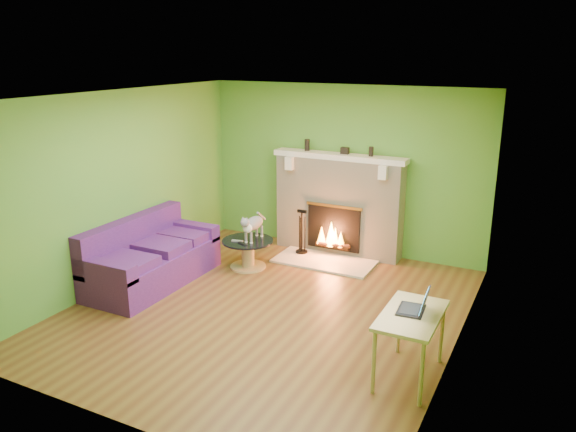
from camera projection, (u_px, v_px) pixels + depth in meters
name	position (u px, v px, depth m)	size (l,w,h in m)	color
floor	(267.00, 309.00, 6.96)	(5.00, 5.00, 0.00)	brown
ceiling	(265.00, 96.00, 6.22)	(5.00, 5.00, 0.00)	white
wall_back	(344.00, 169.00, 8.73)	(5.00, 5.00, 0.00)	#589731
wall_front	(114.00, 286.00, 4.45)	(5.00, 5.00, 0.00)	#589731
wall_left	(120.00, 188.00, 7.56)	(5.00, 5.00, 0.00)	#589731
wall_right	(463.00, 236.00, 5.62)	(5.00, 5.00, 0.00)	#589731
window_frame	(445.00, 239.00, 4.78)	(1.20, 1.20, 0.00)	silver
window_pane	(444.00, 238.00, 4.79)	(1.06, 1.06, 0.00)	white
fireplace	(338.00, 205.00, 8.72)	(2.10, 0.46, 1.58)	beige
hearth	(325.00, 261.00, 8.50)	(1.50, 0.75, 0.03)	beige
mantel	(339.00, 156.00, 8.48)	(2.10, 0.28, 0.08)	silver
sofa	(150.00, 258.00, 7.70)	(0.90, 1.98, 0.89)	#461961
coffee_table	(248.00, 252.00, 8.23)	(0.75, 0.75, 0.42)	tan
desk	(411.00, 321.00, 5.36)	(0.54, 0.93, 0.68)	tan
cat	(254.00, 226.00, 8.13)	(0.24, 0.66, 0.42)	slate
remote_silver	(237.00, 241.00, 8.12)	(0.17, 0.04, 0.02)	gray
remote_black	(242.00, 243.00, 8.02)	(0.16, 0.04, 0.02)	black
laptop	(412.00, 299.00, 5.36)	(0.28, 0.32, 0.24)	black
fire_tools	(302.00, 231.00, 8.72)	(0.19, 0.19, 0.70)	black
mantel_vase_left	(307.00, 145.00, 8.71)	(0.08, 0.08, 0.18)	black
mantel_vase_right	(371.00, 151.00, 8.27)	(0.07, 0.07, 0.14)	black
mantel_box	(345.00, 151.00, 8.45)	(0.12, 0.08, 0.10)	black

